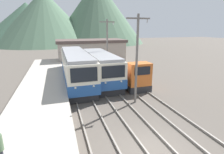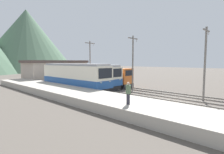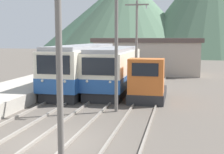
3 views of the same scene
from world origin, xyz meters
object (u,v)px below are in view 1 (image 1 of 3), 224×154
(commuter_train_left, at_px, (76,69))
(shunting_locomotive, at_px, (133,77))
(commuter_train_center, at_px, (100,69))
(catenary_mast_far, at_px, (107,47))
(catenary_mast_mid, at_px, (137,57))

(commuter_train_left, height_order, shunting_locomotive, commuter_train_left)
(commuter_train_left, bearing_deg, commuter_train_center, -11.94)
(catenary_mast_far, bearing_deg, shunting_locomotive, -73.55)
(commuter_train_center, distance_m, catenary_mast_far, 3.54)
(commuter_train_center, height_order, catenary_mast_far, catenary_mast_far)
(commuter_train_center, height_order, shunting_locomotive, commuter_train_center)
(commuter_train_left, distance_m, catenary_mast_mid, 8.81)
(commuter_train_left, relative_size, catenary_mast_mid, 1.74)
(shunting_locomotive, bearing_deg, commuter_train_center, 135.79)
(shunting_locomotive, bearing_deg, catenary_mast_mid, -111.37)
(shunting_locomotive, height_order, catenary_mast_far, catenary_mast_far)
(commuter_train_left, height_order, catenary_mast_mid, catenary_mast_mid)
(commuter_train_left, distance_m, commuter_train_center, 2.86)
(commuter_train_left, relative_size, commuter_train_center, 1.26)
(shunting_locomotive, distance_m, catenary_mast_far, 5.99)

